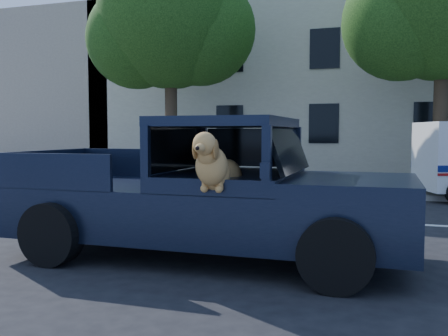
{
  "coord_description": "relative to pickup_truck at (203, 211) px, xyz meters",
  "views": [
    {
      "loc": [
        3.48,
        -7.03,
        1.81
      ],
      "look_at": [
        1.39,
        -0.69,
        1.34
      ],
      "focal_mm": 40.0,
      "sensor_mm": 36.0,
      "label": 1
    }
  ],
  "objects": [
    {
      "name": "ground",
      "position": [
        -0.95,
        0.32,
        -0.68
      ],
      "size": [
        120.0,
        120.0,
        0.0
      ],
      "primitive_type": "plane",
      "color": "black",
      "rests_on": "ground"
    },
    {
      "name": "far_sidewalk",
      "position": [
        -0.95,
        9.52,
        -0.61
      ],
      "size": [
        60.0,
        4.0,
        0.15
      ],
      "primitive_type": "cube",
      "color": "gray",
      "rests_on": "ground"
    },
    {
      "name": "lane_stripes",
      "position": [
        1.05,
        3.72,
        -0.68
      ],
      "size": [
        21.6,
        0.14,
        0.01
      ],
      "primitive_type": null,
      "color": "silver",
      "rests_on": "ground"
    },
    {
      "name": "street_tree_left",
      "position": [
        -4.92,
        9.94,
        5.03
      ],
      "size": [
        6.0,
        5.2,
        8.6
      ],
      "color": "#332619",
      "rests_on": "ground"
    },
    {
      "name": "street_tree_mid",
      "position": [
        4.08,
        9.94,
        5.03
      ],
      "size": [
        6.0,
        5.2,
        8.6
      ],
      "color": "#332619",
      "rests_on": "ground"
    },
    {
      "name": "building_main",
      "position": [
        2.05,
        16.82,
        3.82
      ],
      "size": [
        26.0,
        6.0,
        9.0
      ],
      "primitive_type": "cube",
      "color": "beige",
      "rests_on": "ground"
    },
    {
      "name": "building_left",
      "position": [
        -15.95,
        16.82,
        3.32
      ],
      "size": [
        12.0,
        6.0,
        8.0
      ],
      "primitive_type": "cube",
      "color": "tan",
      "rests_on": "ground"
    },
    {
      "name": "pickup_truck",
      "position": [
        0.0,
        0.0,
        0.0
      ],
      "size": [
        5.66,
        2.89,
        2.02
      ],
      "rotation": [
        0.0,
        0.0,
        0.0
      ],
      "color": "black",
      "rests_on": "ground"
    }
  ]
}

